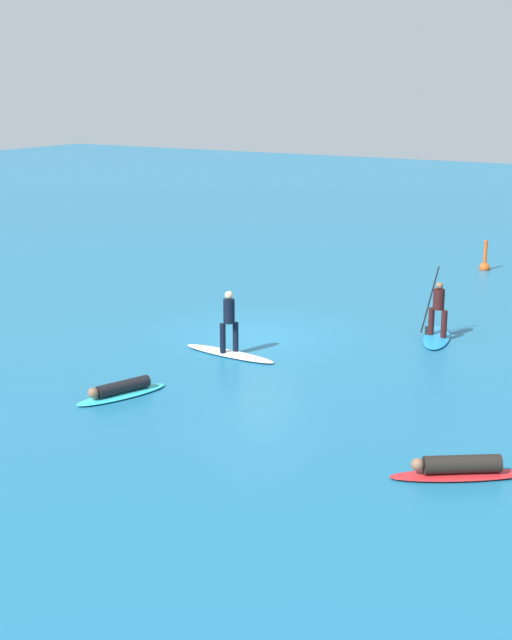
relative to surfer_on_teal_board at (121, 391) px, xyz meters
name	(u,v)px	position (x,y,z in m)	size (l,w,h in m)	color
ground_plane	(256,336)	(0.05, 6.21, -0.14)	(120.00, 120.00, 0.00)	#1E6B93
surfer_on_teal_board	(121,391)	(0.00, 0.00, 0.00)	(1.40, 2.51, 0.38)	#33C6CC
surfer_on_red_board	(459,469)	(8.46, -0.31, 0.03)	(2.55, 2.03, 0.44)	red
surfer_on_blue_board	(437,326)	(4.71, 8.68, 0.26)	(1.41, 2.73, 2.13)	#1E8CD1
surfer_on_white_board	(229,340)	(0.41, 4.18, 0.29)	(3.00, 0.83, 1.81)	white
marker_buoy	(485,264)	(2.83, 19.19, 0.09)	(0.41, 0.41, 1.30)	#E55119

